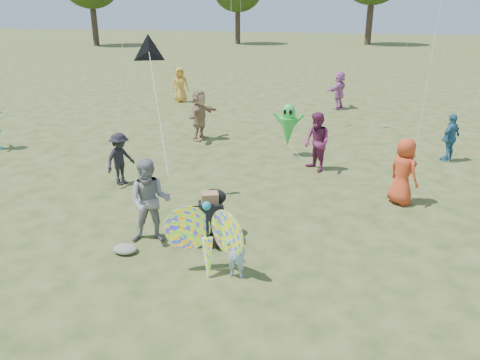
% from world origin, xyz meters
% --- Properties ---
extents(ground, '(160.00, 160.00, 0.00)m').
position_xyz_m(ground, '(0.00, 0.00, 0.00)').
color(ground, '#51592B').
rests_on(ground, ground).
extents(child_girl, '(0.37, 0.26, 0.99)m').
position_xyz_m(child_girl, '(0.28, -0.58, 0.50)').
color(child_girl, '#9AC3DB').
rests_on(child_girl, ground).
extents(adult_man, '(1.04, 0.91, 1.82)m').
position_xyz_m(adult_man, '(-1.80, 0.30, 0.91)').
color(adult_man, gray).
rests_on(adult_man, ground).
extents(grey_bag, '(0.50, 0.41, 0.16)m').
position_xyz_m(grey_bag, '(-2.12, -0.31, 0.08)').
color(grey_bag, gray).
rests_on(grey_bag, ground).
extents(crowd_a, '(0.95, 0.97, 1.69)m').
position_xyz_m(crowd_a, '(3.38, 3.78, 0.85)').
color(crowd_a, '#CE4220').
rests_on(crowd_a, ground).
extents(crowd_b, '(0.82, 1.07, 1.47)m').
position_xyz_m(crowd_b, '(-4.06, 3.19, 0.73)').
color(crowd_b, black).
rests_on(crowd_b, ground).
extents(crowd_c, '(0.84, 0.93, 1.53)m').
position_xyz_m(crowd_c, '(5.03, 7.79, 0.76)').
color(crowd_c, teal).
rests_on(crowd_c, ground).
extents(crowd_d, '(0.88, 1.80, 1.86)m').
position_xyz_m(crowd_d, '(-3.49, 8.09, 0.93)').
color(crowd_d, tan).
rests_on(crowd_d, ground).
extents(crowd_e, '(1.08, 1.09, 1.77)m').
position_xyz_m(crowd_e, '(1.03, 5.72, 0.89)').
color(crowd_e, '#702550').
rests_on(crowd_e, ground).
extents(crowd_g, '(1.00, 0.85, 1.74)m').
position_xyz_m(crowd_g, '(-6.86, 14.62, 0.87)').
color(crowd_g, gold).
rests_on(crowd_g, ground).
extents(crowd_j, '(1.11, 1.73, 1.78)m').
position_xyz_m(crowd_j, '(1.06, 15.07, 0.89)').
color(crowd_j, '#C36FB2').
rests_on(crowd_j, ground).
extents(jogging_stroller, '(0.77, 1.14, 1.09)m').
position_xyz_m(jogging_stroller, '(-0.61, 0.73, 0.61)').
color(jogging_stroller, black).
rests_on(jogging_stroller, ground).
extents(butterfly_kite, '(1.74, 0.75, 1.63)m').
position_xyz_m(butterfly_kite, '(-0.25, -0.60, 0.70)').
color(butterfly_kite, '#F13D26').
rests_on(butterfly_kite, ground).
extents(delta_kite_rig, '(1.74, 2.47, 2.63)m').
position_xyz_m(delta_kite_rig, '(-2.67, 2.53, 3.66)').
color(delta_kite_rig, black).
rests_on(delta_kite_rig, ground).
extents(alien_kite, '(1.12, 0.69, 1.74)m').
position_xyz_m(alien_kite, '(-0.04, 6.99, 0.97)').
color(alien_kite, green).
rests_on(alien_kite, ground).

